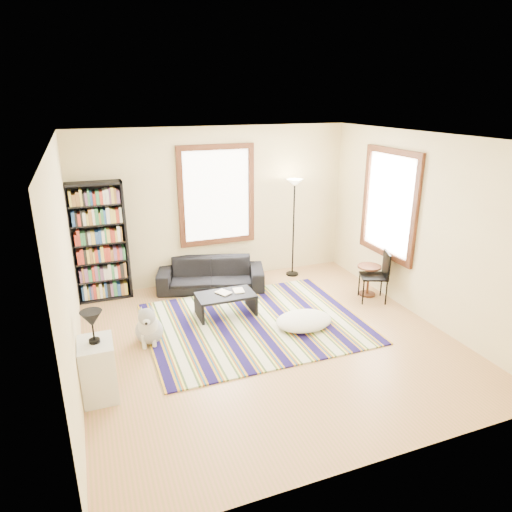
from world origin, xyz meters
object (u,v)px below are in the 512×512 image
object	(u,v)px
floor_cushion	(304,321)
white_cabinet	(98,370)
bookshelf	(99,242)
sofa	(211,275)
side_table	(368,280)
floor_lamp	(293,229)
folding_chair	(373,276)
dog	(149,322)
coffee_table	(226,305)

from	to	relation	value
floor_cushion	white_cabinet	distance (m)	3.01
white_cabinet	bookshelf	bearing A→B (deg)	86.28
sofa	side_table	size ratio (longest dim) A/B	3.45
bookshelf	floor_cushion	xyz separation A→B (m)	(2.71, -2.17, -0.89)
floor_cushion	floor_lamp	xyz separation A→B (m)	(0.75, 2.00, 0.82)
bookshelf	folding_chair	bearing A→B (deg)	-22.00
floor_cushion	sofa	bearing A→B (deg)	115.39
side_table	floor_cushion	bearing A→B (deg)	-156.91
side_table	dog	xyz separation A→B (m)	(-3.79, -0.27, 0.03)
white_cabinet	side_table	bearing A→B (deg)	17.14
floor_cushion	floor_lamp	distance (m)	2.29
bookshelf	folding_chair	distance (m)	4.59
coffee_table	side_table	size ratio (longest dim) A/B	1.67
bookshelf	floor_cushion	bearing A→B (deg)	-38.68
floor_cushion	folding_chair	world-z (taller)	folding_chair
coffee_table	dog	world-z (taller)	dog
floor_lamp	white_cabinet	bearing A→B (deg)	-144.30
bookshelf	side_table	world-z (taller)	bookshelf
floor_lamp	white_cabinet	size ratio (longest dim) A/B	2.66
white_cabinet	dog	bearing A→B (deg)	56.48
dog	folding_chair	bearing A→B (deg)	11.88
folding_chair	dog	size ratio (longest dim) A/B	1.42
floor_cushion	folding_chair	bearing A→B (deg)	16.92
coffee_table	white_cabinet	xyz separation A→B (m)	(-1.96, -1.45, 0.17)
dog	coffee_table	bearing A→B (deg)	29.05
white_cabinet	dog	world-z (taller)	white_cabinet
floor_lamp	bookshelf	bearing A→B (deg)	177.19
floor_lamp	dog	bearing A→B (deg)	-151.63
bookshelf	white_cabinet	distance (m)	2.90
coffee_table	side_table	distance (m)	2.54
floor_lamp	folding_chair	distance (m)	1.79
floor_lamp	side_table	distance (m)	1.69
side_table	bookshelf	bearing A→B (deg)	160.66
side_table	dog	size ratio (longest dim) A/B	0.89
side_table	dog	world-z (taller)	dog
dog	bookshelf	bearing A→B (deg)	116.24
bookshelf	dog	distance (m)	1.97
coffee_table	folding_chair	bearing A→B (deg)	-7.89
side_table	folding_chair	distance (m)	0.27
bookshelf	side_table	bearing A→B (deg)	-19.34
sofa	floor_cushion	distance (m)	2.11
folding_chair	white_cabinet	world-z (taller)	folding_chair
folding_chair	dog	bearing A→B (deg)	-156.64
floor_lamp	side_table	size ratio (longest dim) A/B	3.44
sofa	side_table	bearing A→B (deg)	-9.76
floor_cushion	side_table	size ratio (longest dim) A/B	1.60
dog	floor_cushion	bearing A→B (deg)	0.79
bookshelf	white_cabinet	size ratio (longest dim) A/B	2.86
floor_lamp	side_table	bearing A→B (deg)	-58.49
floor_lamp	white_cabinet	distance (m)	4.57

